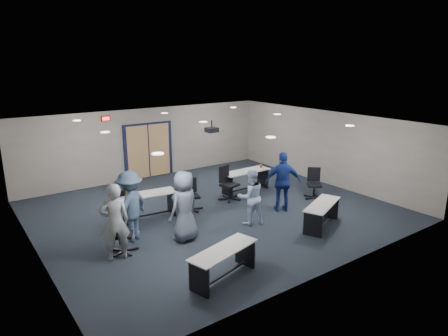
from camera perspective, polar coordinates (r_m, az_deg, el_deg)
floor at (r=12.31m, az=-1.54°, el=-6.07°), size 10.00×10.00×0.00m
back_wall at (r=15.73m, az=-10.83°, el=3.50°), size 10.00×0.04×2.70m
front_wall at (r=8.72m, az=15.32°, el=-6.32°), size 10.00×0.04×2.70m
left_wall at (r=10.12m, az=-25.83°, el=-4.33°), size 0.04×9.00×2.70m
right_wall at (r=15.18m, az=14.27°, el=2.88°), size 0.04×9.00×2.70m
ceiling at (r=11.61m, az=-1.64°, el=6.44°), size 10.00×9.00×0.04m
double_door at (r=15.76m, az=-10.72°, el=2.41°), size 2.00×0.07×2.20m
exit_sign at (r=14.91m, az=-16.55°, el=6.80°), size 0.32×0.07×0.18m
ceiling_projector at (r=12.23m, az=-1.77°, el=5.49°), size 0.35×0.32×0.37m
ceiling_can_lights at (r=11.82m, az=-2.32°, el=6.44°), size 6.24×5.74×0.02m
table_front_left at (r=8.51m, az=-0.06°, el=-12.83°), size 1.77×0.97×0.68m
table_front_right at (r=11.34m, az=13.81°, el=-5.98°), size 1.73×1.16×0.67m
table_back_left at (r=11.75m, az=-11.33°, el=-4.74°), size 1.91×0.81×1.03m
table_back_right at (r=13.95m, az=3.14°, el=-1.32°), size 1.83×0.64×0.86m
chair_back_a at (r=11.54m, az=-14.18°, el=-5.60°), size 0.60×0.60×0.92m
chair_back_b at (r=12.21m, az=-4.61°, el=-3.88°), size 0.76×0.76×0.97m
chair_back_c at (r=13.04m, az=0.81°, el=-2.23°), size 0.86×0.86×1.12m
chair_loose_left at (r=9.89m, az=-14.22°, el=-9.01°), size 0.84×0.84×0.98m
chair_loose_right at (r=13.53m, az=12.79°, el=-2.21°), size 0.90×0.90×1.02m
person_gray at (r=9.45m, az=-15.36°, el=-7.45°), size 0.73×0.54×1.83m
person_plaid at (r=10.14m, az=-5.70°, el=-5.42°), size 1.02×0.80×1.82m
person_lightblue at (r=11.12m, az=3.83°, el=-4.12°), size 0.91×0.79×1.59m
person_navy at (r=12.15m, az=8.42°, el=-1.97°), size 1.14×0.95×1.83m
person_back at (r=10.33m, az=-13.27°, el=-5.34°), size 1.36×1.19×1.83m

